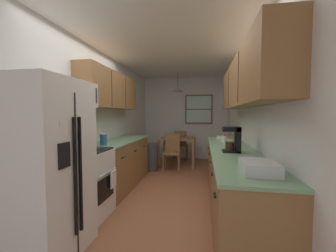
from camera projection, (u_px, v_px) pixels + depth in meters
name	position (u px, v px, depth m)	size (l,w,h in m)	color
ground_plane	(173.00, 185.00, 4.10)	(12.00, 12.00, 0.00)	#995B3D
wall_left	(108.00, 120.00, 4.26)	(0.10, 9.00, 2.55)	silver
wall_right	(246.00, 121.00, 3.81)	(0.10, 9.00, 2.55)	silver
wall_back	(185.00, 118.00, 6.64)	(4.40, 0.10, 2.55)	silver
ceiling_slab	(173.00, 52.00, 3.96)	(4.40, 9.00, 0.08)	white
refrigerator	(43.00, 168.00, 2.03)	(0.73, 0.77, 1.73)	white
stove_range	(83.00, 183.00, 2.78)	(0.66, 0.66, 1.10)	white
microwave_over_range	(73.00, 94.00, 2.73)	(0.39, 0.61, 0.34)	white
counter_left	(120.00, 163.00, 4.02)	(0.64, 1.86, 0.90)	olive
upper_cabinets_left	(111.00, 91.00, 3.92)	(0.33, 1.94, 0.67)	olive
counter_right	(232.00, 180.00, 3.00)	(0.64, 3.22, 0.90)	olive
upper_cabinets_right	(245.00, 83.00, 2.85)	(0.33, 2.90, 0.65)	olive
dining_table	(178.00, 142.00, 5.76)	(0.95, 0.86, 0.75)	olive
dining_chair_near	(172.00, 151.00, 5.15)	(0.42, 0.42, 0.90)	olive
dining_chair_far	(181.00, 144.00, 6.39)	(0.41, 0.41, 0.90)	olive
pendant_light	(178.00, 89.00, 5.68)	(0.32, 0.32, 0.52)	black
back_window	(199.00, 109.00, 6.48)	(0.84, 0.05, 0.90)	brown
trash_bin	(151.00, 157.00, 5.18)	(0.36, 0.36, 0.68)	#3F3F42
storage_canister	(103.00, 139.00, 3.34)	(0.11, 0.11, 0.19)	#265999
dish_towel	(113.00, 179.00, 2.88)	(0.02, 0.16, 0.24)	white
coffee_maker	(234.00, 139.00, 2.70)	(0.22, 0.18, 0.33)	black
mug_by_coffeemaker	(230.00, 142.00, 3.36)	(0.12, 0.08, 0.09)	#E5CC4C
mug_spare	(224.00, 139.00, 3.76)	(0.11, 0.08, 0.10)	white
fruit_bowl	(222.00, 137.00, 4.21)	(0.22, 0.22, 0.09)	silver
dish_rack	(259.00, 167.00, 1.73)	(0.28, 0.34, 0.10)	silver
table_serving_bowl	(175.00, 137.00, 5.80)	(0.18, 0.18, 0.06)	#4C7299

